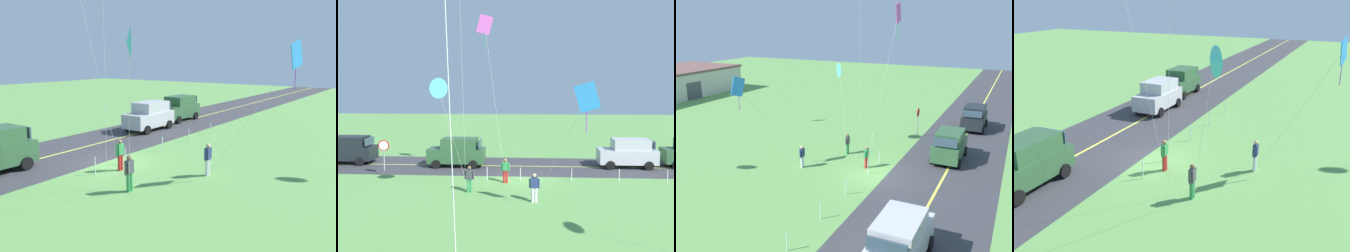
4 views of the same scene
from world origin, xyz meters
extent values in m
cube|color=#60994C|center=(0.00, 0.00, -0.05)|extent=(120.00, 120.00, 0.10)
cube|color=#38383D|center=(0.00, -4.00, 0.00)|extent=(120.00, 7.00, 0.00)
cube|color=#E5E04C|center=(0.00, -4.00, 0.01)|extent=(120.00, 0.16, 0.00)
cube|color=#2D5633|center=(4.93, -3.68, 0.89)|extent=(4.40, 1.90, 1.10)
cube|color=#2D5633|center=(4.68, -3.68, 1.84)|extent=(2.73, 1.75, 0.80)
cube|color=#334756|center=(5.77, -3.68, 1.84)|extent=(0.10, 1.62, 0.64)
cube|color=#334756|center=(3.06, -3.68, 1.84)|extent=(0.10, 1.62, 0.60)
cylinder|color=black|center=(6.36, -2.73, 0.34)|extent=(0.68, 0.22, 0.68)
cylinder|color=black|center=(6.36, -4.63, 0.34)|extent=(0.68, 0.22, 0.68)
cylinder|color=black|center=(3.50, -2.73, 0.34)|extent=(0.68, 0.22, 0.68)
cylinder|color=black|center=(3.50, -4.63, 0.34)|extent=(0.68, 0.22, 0.68)
cube|color=black|center=(14.09, -4.28, 0.89)|extent=(4.40, 1.90, 1.10)
cube|color=black|center=(13.84, -4.28, 1.84)|extent=(2.73, 1.75, 0.80)
cube|color=#334756|center=(14.93, -4.28, 1.84)|extent=(0.10, 1.62, 0.64)
cube|color=#334756|center=(12.22, -4.28, 1.84)|extent=(0.10, 1.62, 0.60)
cylinder|color=black|center=(15.52, -3.33, 0.34)|extent=(0.68, 0.22, 0.68)
cylinder|color=black|center=(15.52, -5.23, 0.34)|extent=(0.68, 0.22, 0.68)
cylinder|color=black|center=(12.66, -3.33, 0.34)|extent=(0.68, 0.22, 0.68)
cylinder|color=black|center=(12.66, -5.23, 0.34)|extent=(0.68, 0.22, 0.68)
cube|color=#B7B7BC|center=(-8.34, -4.08, 0.89)|extent=(4.40, 1.90, 1.10)
cube|color=#B7B7BC|center=(-8.59, -4.08, 1.84)|extent=(2.73, 1.75, 0.80)
cube|color=#334756|center=(-7.51, -4.08, 1.84)|extent=(0.10, 1.62, 0.64)
cube|color=#334756|center=(-10.21, -4.08, 1.84)|extent=(0.10, 1.62, 0.60)
cylinder|color=black|center=(-6.91, -3.13, 0.34)|extent=(0.68, 0.22, 0.68)
cylinder|color=black|center=(-6.91, -5.03, 0.34)|extent=(0.68, 0.22, 0.68)
cylinder|color=gray|center=(9.37, -0.10, 1.05)|extent=(0.08, 0.08, 2.10)
cylinder|color=red|center=(9.37, -0.10, 2.18)|extent=(0.76, 0.04, 0.76)
cylinder|color=white|center=(9.37, -0.07, 2.18)|extent=(0.62, 0.01, 0.62)
cylinder|color=red|center=(0.68, 1.22, 0.41)|extent=(0.16, 0.16, 0.82)
cylinder|color=red|center=(0.86, 1.22, 0.41)|extent=(0.16, 0.16, 0.82)
cube|color=#338C4C|center=(0.77, 1.22, 1.10)|extent=(0.36, 0.22, 0.56)
cylinder|color=#338C4C|center=(0.53, 1.22, 1.05)|extent=(0.10, 0.10, 0.52)
cylinder|color=#338C4C|center=(1.01, 1.22, 1.05)|extent=(0.10, 0.10, 0.52)
sphere|color=#9E704C|center=(0.77, 1.22, 1.49)|extent=(0.22, 0.22, 0.22)
cylinder|color=#338C4C|center=(2.67, 3.58, 0.41)|extent=(0.16, 0.16, 0.82)
cylinder|color=#338C4C|center=(2.85, 3.58, 0.41)|extent=(0.16, 0.16, 0.82)
cube|color=#3F3F47|center=(2.76, 3.58, 1.10)|extent=(0.36, 0.22, 0.56)
cylinder|color=#3F3F47|center=(2.52, 3.58, 1.05)|extent=(0.10, 0.10, 0.52)
cylinder|color=#3F3F47|center=(3.00, 3.58, 1.05)|extent=(0.10, 0.10, 0.52)
sphere|color=brown|center=(2.76, 3.58, 1.49)|extent=(0.22, 0.22, 0.22)
cylinder|color=silver|center=(-1.15, 5.27, 0.41)|extent=(0.16, 0.16, 0.82)
cylinder|color=silver|center=(-0.97, 5.27, 0.41)|extent=(0.16, 0.16, 0.82)
cube|color=navy|center=(-1.06, 5.27, 1.10)|extent=(0.36, 0.22, 0.56)
cylinder|color=navy|center=(-1.30, 5.27, 1.05)|extent=(0.10, 0.10, 0.52)
cylinder|color=navy|center=(-0.82, 5.27, 1.05)|extent=(0.10, 0.10, 0.52)
sphere|color=#D8AD84|center=(-1.06, 5.27, 1.49)|extent=(0.22, 0.22, 0.22)
cylinder|color=silver|center=(1.51, 0.49, 5.19)|extent=(1.49, 1.47, 10.38)
cube|color=#D859BF|center=(2.24, -0.23, 10.38)|extent=(1.18, 0.05, 1.39)
cylinder|color=green|center=(2.24, -0.23, 9.48)|extent=(0.04, 0.04, 1.40)
cylinder|color=silver|center=(3.49, 4.26, 3.09)|extent=(1.46, 1.38, 6.18)
cone|color=#4CD8D8|center=(4.21, 4.95, 6.18)|extent=(0.90, 0.87, 1.10)
cylinder|color=silver|center=(-2.18, 6.91, 2.90)|extent=(2.25, 3.30, 5.81)
cube|color=#2D8CE5|center=(-3.29, 8.55, 5.81)|extent=(1.19, 0.26, 1.40)
cylinder|color=purple|center=(-3.29, 8.55, 4.91)|extent=(0.04, 0.04, 1.40)
cylinder|color=silver|center=(3.26, 2.83, 7.27)|extent=(0.24, 0.46, 14.54)
cube|color=#4C4C51|center=(12.65, 30.02, 1.10)|extent=(2.40, 0.12, 2.20)
cylinder|color=silver|center=(-9.75, 0.70, 0.45)|extent=(0.05, 0.05, 0.90)
cylinder|color=silver|center=(-6.66, 0.70, 0.45)|extent=(0.05, 0.05, 0.90)
cylinder|color=silver|center=(-3.58, 0.70, 0.45)|extent=(0.05, 0.05, 0.90)
cylinder|color=silver|center=(-0.19, 0.70, 0.45)|extent=(0.05, 0.05, 0.90)
cylinder|color=silver|center=(2.03, 0.70, 0.45)|extent=(0.05, 0.05, 0.90)
camera|label=1|loc=(13.86, 13.41, 5.64)|focal=38.59mm
camera|label=2|loc=(-0.78, 25.18, 6.27)|focal=40.13mm
camera|label=3|loc=(-21.77, -7.88, 10.01)|focal=39.97mm
camera|label=4|loc=(16.36, 9.48, 8.34)|focal=41.64mm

